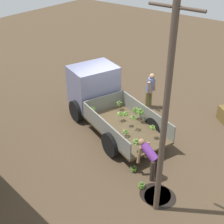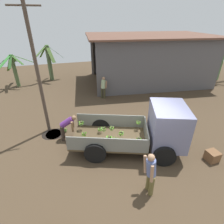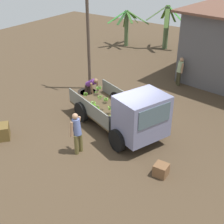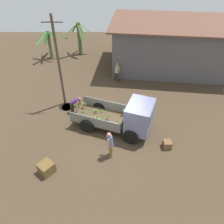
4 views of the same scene
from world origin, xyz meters
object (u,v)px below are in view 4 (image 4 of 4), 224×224
Objects in this scene: person_worker_loading at (75,103)px; banana_bunch_on_ground_0 at (75,105)px; person_foreground_visitor at (110,143)px; utility_pole at (59,63)px; wooden_crate_1 at (167,144)px; person_bystander_near_shed at (117,71)px; banana_bunch_on_ground_1 at (83,109)px; cargo_truck at (131,117)px; wooden_crate_0 at (46,168)px.

person_worker_loading is 0.87m from banana_bunch_on_ground_0.
banana_bunch_on_ground_0 is at bearing -56.87° from person_foreground_visitor.
person_foreground_visitor is 7.07× the size of banana_bunch_on_ground_0.
utility_pole reaches higher than wooden_crate_1.
person_bystander_near_shed reaches higher than banana_bunch_on_ground_1.
person_bystander_near_shed is at bearing -89.89° from person_foreground_visitor.
wooden_crate_1 reaches higher than banana_bunch_on_ground_1.
cargo_truck reaches higher than banana_bunch_on_ground_0.
person_foreground_visitor is 1.04× the size of person_bystander_near_shed.
person_foreground_visitor is at bearing -50.54° from person_worker_loading.
utility_pole is 13.38× the size of wooden_crate_1.
person_foreground_visitor is 1.33× the size of person_worker_loading.
person_foreground_visitor reaches higher than banana_bunch_on_ground_1.
utility_pole is 8.99× the size of wooden_crate_0.
person_worker_loading is 4.97m from person_bystander_near_shed.
banana_bunch_on_ground_1 is at bearing -36.48° from banana_bunch_on_ground_0.
utility_pole is 25.94× the size of banana_bunch_on_ground_0.
banana_bunch_on_ground_1 is at bearing -32.83° from utility_pole.
person_worker_loading reaches higher than banana_bunch_on_ground_0.
cargo_truck is 19.76× the size of banana_bunch_on_ground_1.
banana_bunch_on_ground_0 is at bearing 167.01° from cargo_truck.
cargo_truck is 5.26m from wooden_crate_0.
banana_bunch_on_ground_0 is 0.76m from banana_bunch_on_ground_1.
utility_pole is 3.83× the size of person_bystander_near_shed.
person_worker_loading is at bearing -54.57° from person_foreground_visitor.
cargo_truck is at bearing -32.71° from banana_bunch_on_ground_1.
person_foreground_visitor is at bearing -64.65° from banana_bunch_on_ground_1.
banana_bunch_on_ground_1 is at bearing 24.19° from person_worker_loading.
banana_bunch_on_ground_0 is 6.68m from wooden_crate_1.
banana_bunch_on_ground_1 is at bearing -61.03° from person_foreground_visitor.
person_foreground_visitor is 3.65× the size of wooden_crate_1.
utility_pole is at bearing 138.70° from person_worker_loading.
cargo_truck reaches higher than person_foreground_visitor.
cargo_truck is 2.50m from wooden_crate_1.
wooden_crate_1 is at bearing -22.26° from person_worker_loading.
utility_pole is at bearing 146.72° from wooden_crate_1.
cargo_truck reaches higher than banana_bunch_on_ground_1.
banana_bunch_on_ground_0 is at bearing 82.86° from wooden_crate_0.
utility_pole reaches higher than person_worker_loading.
cargo_truck is at bearing 34.69° from wooden_crate_0.
person_worker_loading is 0.79m from banana_bunch_on_ground_1.
person_worker_loading is (0.89, -1.02, -2.34)m from utility_pole.
cargo_truck is 3.92m from person_worker_loading.
cargo_truck is at bearing -19.53° from person_worker_loading.
person_worker_loading is 0.79× the size of person_bystander_near_shed.
person_foreground_visitor is 3.25m from wooden_crate_1.
person_worker_loading is at bearing -165.38° from person_bystander_near_shed.
cargo_truck is at bearing -117.99° from person_foreground_visitor.
person_foreground_visitor is at bearing -56.01° from utility_pole.
utility_pole is 4.87× the size of person_worker_loading.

